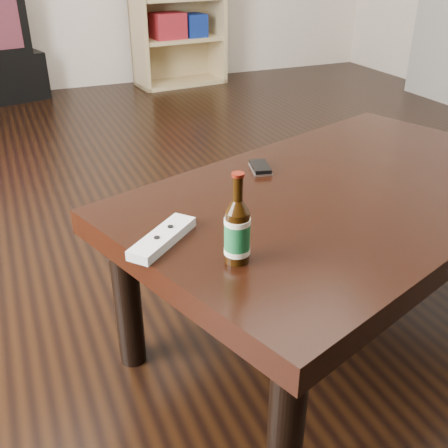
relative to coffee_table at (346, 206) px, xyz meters
name	(u,v)px	position (x,y,z in m)	size (l,w,h in m)	color
floor	(275,239)	(0.10, 0.57, -0.43)	(5.00, 6.00, 0.01)	black
coffee_table	(346,206)	(0.00, 0.00, 0.00)	(1.49, 1.15, 0.49)	black
beer_bottle	(237,232)	(-0.45, -0.24, 0.14)	(0.06, 0.06, 0.20)	black
phone	(260,168)	(-0.18, 0.20, 0.07)	(0.08, 0.11, 0.02)	#ACACAE
remote	(163,238)	(-0.58, -0.10, 0.08)	(0.19, 0.18, 0.03)	silver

